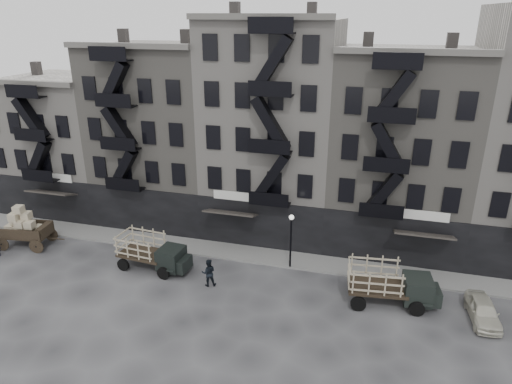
% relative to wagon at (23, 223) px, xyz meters
% --- Properties ---
extents(ground, '(140.00, 140.00, 0.00)m').
position_rel_wagon_xyz_m(ground, '(18.12, -0.53, -1.96)').
color(ground, '#38383A').
rests_on(ground, ground).
extents(sidewalk, '(55.00, 2.50, 0.15)m').
position_rel_wagon_xyz_m(sidewalk, '(18.12, 3.22, -1.88)').
color(sidewalk, slate).
rests_on(sidewalk, ground).
extents(building_west, '(10.00, 11.35, 13.20)m').
position_rel_wagon_xyz_m(building_west, '(-1.88, 9.30, 4.04)').
color(building_west, '#ADA89F').
rests_on(building_west, ground).
extents(building_midwest, '(10.00, 11.35, 16.20)m').
position_rel_wagon_xyz_m(building_midwest, '(8.12, 9.30, 5.54)').
color(building_midwest, slate).
rests_on(building_midwest, ground).
extents(building_center, '(10.00, 11.35, 18.20)m').
position_rel_wagon_xyz_m(building_center, '(18.12, 9.30, 6.54)').
color(building_center, '#ADA89F').
rests_on(building_center, ground).
extents(building_mideast, '(10.00, 11.35, 16.20)m').
position_rel_wagon_xyz_m(building_mideast, '(28.12, 9.30, 5.54)').
color(building_mideast, slate).
rests_on(building_mideast, ground).
extents(lamp_post, '(0.36, 0.36, 4.28)m').
position_rel_wagon_xyz_m(lamp_post, '(21.12, 2.07, 0.82)').
color(lamp_post, black).
rests_on(lamp_post, ground).
extents(wagon, '(4.30, 2.69, 3.43)m').
position_rel_wagon_xyz_m(wagon, '(0.00, 0.00, 0.00)').
color(wagon, black).
rests_on(wagon, ground).
extents(stake_truck_west, '(5.49, 2.62, 2.67)m').
position_rel_wagon_xyz_m(stake_truck_west, '(11.47, -0.54, -0.43)').
color(stake_truck_west, black).
rests_on(stake_truck_west, ground).
extents(stake_truck_east, '(5.85, 2.88, 2.84)m').
position_rel_wagon_xyz_m(stake_truck_east, '(28.06, -0.51, -0.34)').
color(stake_truck_east, black).
rests_on(stake_truck_east, ground).
extents(car_east, '(1.85, 3.96, 1.31)m').
position_rel_wagon_xyz_m(car_east, '(33.56, -0.78, -1.30)').
color(car_east, beige).
rests_on(car_east, ground).
extents(pedestrian_mid, '(1.18, 1.06, 1.99)m').
position_rel_wagon_xyz_m(pedestrian_mid, '(16.19, -1.58, -0.96)').
color(pedestrian_mid, black).
rests_on(pedestrian_mid, ground).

